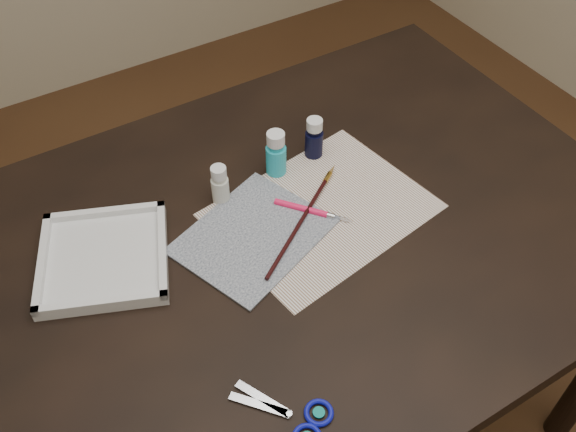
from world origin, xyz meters
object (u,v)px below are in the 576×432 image
canvas (253,236)px  palette_tray (104,257)px  scissors (278,414)px  paint_bottle_white (220,184)px  paint_bottle_cyan (276,153)px  paint_bottle_navy (314,138)px  paper (322,210)px

canvas → palette_tray: 0.26m
canvas → scissors: size_ratio=1.51×
paint_bottle_white → paint_bottle_cyan: bearing=5.6°
canvas → paint_bottle_navy: bearing=31.5°
paint_bottle_navy → palette_tray: 0.47m
paint_bottle_navy → scissors: 0.57m
paint_bottle_cyan → palette_tray: (-0.37, -0.04, -0.04)m
palette_tray → scissors: bearing=-73.9°
paint_bottle_cyan → paper: bearing=-82.1°
paint_bottle_cyan → scissors: (-0.26, -0.44, -0.04)m
paint_bottle_cyan → paint_bottle_navy: paint_bottle_cyan is taller
canvas → paint_bottle_cyan: paint_bottle_cyan is taller
paint_bottle_cyan → scissors: paint_bottle_cyan is taller
scissors → paint_bottle_white: bearing=-56.9°
paint_bottle_navy → paint_bottle_white: bearing=-175.4°
paper → paint_bottle_navy: paint_bottle_navy is taller
paint_bottle_navy → palette_tray: paint_bottle_navy is taller
paint_bottle_navy → scissors: (-0.35, -0.45, -0.04)m
paint_bottle_white → scissors: size_ratio=0.48×
palette_tray → canvas: bearing=-18.3°
paint_bottle_cyan → palette_tray: bearing=-173.3°
paper → scissors: size_ratio=2.26×
scissors → palette_tray: (-0.12, 0.40, 0.01)m
paint_bottle_white → palette_tray: paint_bottle_white is taller
paper → canvas: size_ratio=1.50×
canvas → paint_bottle_navy: (0.21, 0.13, 0.04)m
paper → canvas: bearing=176.1°
paint_bottle_cyan → paint_bottle_navy: size_ratio=1.10×
paint_bottle_cyan → scissors: size_ratio=0.58×
canvas → scissors: (-0.13, -0.32, 0.00)m
canvas → palette_tray: bearing=161.7°
paint_bottle_cyan → palette_tray: 0.38m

